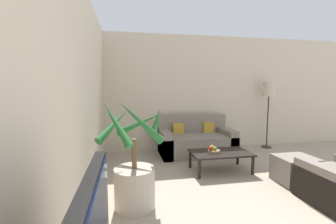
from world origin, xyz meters
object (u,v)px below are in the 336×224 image
object	(u,v)px
floor_lamp	(269,93)
apple_green	(215,148)
apple_red	(211,148)
potted_palm	(135,174)
ottoman	(295,170)
orange_fruit	(212,147)
coffee_table	(220,154)
fruit_bowl	(214,151)
sofa_loveseat	(196,141)

from	to	relation	value
floor_lamp	apple_green	bearing A→B (deg)	-145.61
apple_red	potted_palm	bearing A→B (deg)	-144.85
apple_red	apple_green	world-z (taller)	apple_green
apple_green	ottoman	xyz separation A→B (m)	(1.06, -0.64, -0.22)
apple_red	orange_fruit	world-z (taller)	orange_fruit
potted_palm	apple_green	world-z (taller)	potted_palm
coffee_table	potted_palm	bearing A→B (deg)	-148.07
coffee_table	fruit_bowl	distance (m)	0.14
potted_palm	ottoman	world-z (taller)	potted_palm
fruit_bowl	ottoman	distance (m)	1.27
fruit_bowl	ottoman	bearing A→B (deg)	-32.06
sofa_loveseat	orange_fruit	distance (m)	1.05
potted_palm	orange_fruit	xyz separation A→B (m)	(1.40, 1.01, 0.00)
sofa_loveseat	orange_fruit	xyz separation A→B (m)	(-0.04, -1.04, 0.14)
ottoman	potted_palm	bearing A→B (deg)	-173.38
fruit_bowl	apple_green	size ratio (longest dim) A/B	3.05
sofa_loveseat	fruit_bowl	distance (m)	1.09
floor_lamp	apple_red	size ratio (longest dim) A/B	24.77
apple_red	orange_fruit	distance (m)	0.08
floor_lamp	coffee_table	bearing A→B (deg)	-144.45
floor_lamp	fruit_bowl	distance (m)	2.49
apple_green	orange_fruit	bearing A→B (deg)	107.00
potted_palm	fruit_bowl	bearing A→B (deg)	34.15
potted_palm	ottoman	distance (m)	2.51
fruit_bowl	floor_lamp	bearing A→B (deg)	33.74
apple_red	ottoman	distance (m)	1.33
apple_red	apple_green	xyz separation A→B (m)	(0.07, -0.02, 0.00)
sofa_loveseat	apple_red	size ratio (longest dim) A/B	24.78
orange_fruit	ottoman	bearing A→B (deg)	-33.66
sofa_loveseat	coffee_table	world-z (taller)	sofa_loveseat
sofa_loveseat	floor_lamp	world-z (taller)	floor_lamp
sofa_loveseat	ottoman	bearing A→B (deg)	-59.28
potted_palm	orange_fruit	world-z (taller)	potted_palm
floor_lamp	fruit_bowl	world-z (taller)	floor_lamp
potted_palm	apple_red	bearing A→B (deg)	35.15
apple_green	orange_fruit	xyz separation A→B (m)	(-0.02, 0.08, 0.00)
potted_palm	sofa_loveseat	bearing A→B (deg)	55.00
coffee_table	apple_green	bearing A→B (deg)	-167.80
apple_red	ottoman	bearing A→B (deg)	-30.22
potted_palm	apple_green	xyz separation A→B (m)	(1.42, 0.93, -0.00)
potted_palm	apple_green	distance (m)	1.70
fruit_bowl	apple_red	bearing A→B (deg)	-172.06
apple_red	ottoman	size ratio (longest dim) A/B	0.11
sofa_loveseat	floor_lamp	size ratio (longest dim) A/B	1.00
potted_palm	coffee_table	size ratio (longest dim) A/B	1.30
sofa_loveseat	ottoman	size ratio (longest dim) A/B	2.84
coffee_table	fruit_bowl	world-z (taller)	fruit_bowl
floor_lamp	apple_green	xyz separation A→B (m)	(-1.90, -1.30, -0.92)
potted_palm	apple_green	size ratio (longest dim) A/B	19.50
fruit_bowl	apple_red	distance (m)	0.08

